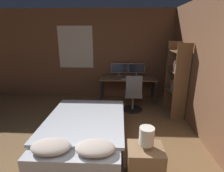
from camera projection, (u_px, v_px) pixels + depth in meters
wall_back at (109, 55)px, 5.44m from camera, size 12.00×0.08×2.70m
wall_side_right at (217, 74)px, 2.91m from camera, size 0.06×12.00×2.70m
bed at (85, 134)px, 3.17m from camera, size 1.41×2.04×0.59m
nightstand at (145, 164)px, 2.43m from camera, size 0.49×0.40×0.53m
bedside_lamp at (147, 136)px, 2.30m from camera, size 0.20×0.20×0.30m
desk at (128, 80)px, 5.24m from camera, size 1.68×0.66×0.72m
monitor_left at (119, 69)px, 5.38m from camera, size 0.50×0.16×0.39m
monitor_right at (137, 69)px, 5.36m from camera, size 0.50×0.16×0.39m
keyboard at (128, 79)px, 5.00m from camera, size 0.42×0.13×0.02m
computer_mouse at (139, 79)px, 4.98m from camera, size 0.07×0.05×0.04m
office_chair at (133, 97)px, 4.58m from camera, size 0.52×0.52×1.00m
bookshelf at (178, 77)px, 4.25m from camera, size 0.34×0.77×1.81m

